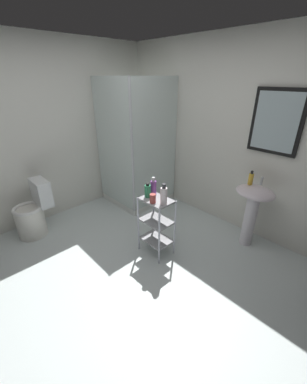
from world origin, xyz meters
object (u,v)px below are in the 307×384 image
lotion_bottle_white (164,195)px  toilet (33,213)px  hand_soap_bottle (251,179)px  pedestal_sink (253,205)px  body_wash_bottle_green (148,191)px  rinse_cup (153,198)px  shower_stall (137,177)px  conditioner_bottle_purple (153,187)px  storage_cart (156,222)px

lotion_bottle_white → toilet: bearing=-149.5°
toilet → lotion_bottle_white: (1.56, 0.92, 0.53)m
hand_soap_bottle → pedestal_sink: bearing=-17.0°
toilet → body_wash_bottle_green: size_ratio=4.47×
toilet → rinse_cup: rinse_cup is taller
toilet → body_wash_bottle_green: body_wash_bottle_green is taller
shower_stall → toilet: 1.65m
toilet → conditioner_bottle_purple: conditioner_bottle_purple is taller
shower_stall → storage_cart: shower_stall is taller
conditioner_bottle_purple → body_wash_bottle_green: conditioner_bottle_purple is taller
shower_stall → toilet: shower_stall is taller
pedestal_sink → storage_cart: pedestal_sink is taller
lotion_bottle_white → body_wash_bottle_green: size_ratio=1.40×
toilet → lotion_bottle_white: 1.89m
hand_soap_bottle → lotion_bottle_white: hand_soap_bottle is taller
toilet → hand_soap_bottle: size_ratio=4.39×
body_wash_bottle_green → storage_cart: bearing=13.5°
pedestal_sink → lotion_bottle_white: (-0.57, -0.99, 0.26)m
conditioner_bottle_purple → lotion_bottle_white: size_ratio=0.93×
pedestal_sink → conditioner_bottle_purple: conditioner_bottle_purple is taller
pedestal_sink → lotion_bottle_white: lotion_bottle_white is taller
storage_cart → conditioner_bottle_purple: (-0.10, 0.05, 0.40)m
pedestal_sink → rinse_cup: rinse_cup is taller
storage_cart → lotion_bottle_white: (0.13, -0.02, 0.41)m
pedestal_sink → toilet: pedestal_sink is taller
toilet → pedestal_sink: bearing=41.9°
rinse_cup → lotion_bottle_white: bearing=33.5°
shower_stall → storage_cart: 1.36m
shower_stall → pedestal_sink: 1.90m
shower_stall → hand_soap_bottle: bearing=10.2°
shower_stall → rinse_cup: (1.21, -0.77, 0.33)m
body_wash_bottle_green → rinse_cup: (0.14, -0.06, -0.03)m
storage_cart → body_wash_bottle_green: size_ratio=4.35×
pedestal_sink → body_wash_bottle_green: (-0.81, -1.00, 0.24)m
storage_cart → rinse_cup: bearing=-71.9°
conditioner_bottle_purple → rinse_cup: 0.19m
lotion_bottle_white → rinse_cup: size_ratio=2.31×
hand_soap_bottle → lotion_bottle_white: bearing=-114.7°
toilet → hand_soap_bottle: bearing=43.7°
hand_soap_bottle → conditioner_bottle_purple: bearing=-126.4°
shower_stall → conditioner_bottle_purple: (1.07, -0.63, 0.37)m
lotion_bottle_white → rinse_cup: lotion_bottle_white is taller
shower_stall → hand_soap_bottle: size_ratio=11.56×
hand_soap_bottle → storage_cart: bearing=-120.7°
shower_stall → toilet: bearing=-99.0°
conditioner_bottle_purple → lotion_bottle_white: lotion_bottle_white is taller
storage_cart → conditioner_bottle_purple: size_ratio=3.34×
toilet → lotion_bottle_white: size_ratio=3.20×
hand_soap_bottle → body_wash_bottle_green: bearing=-124.7°
lotion_bottle_white → rinse_cup: (-0.10, -0.07, -0.05)m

